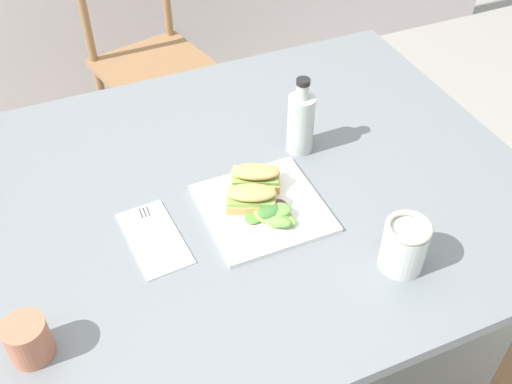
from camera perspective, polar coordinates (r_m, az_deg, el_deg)
The scene contains 11 objects.
dining_table at distance 1.45m, azimuth -0.16°, elevation -2.54°, with size 1.26×1.04×0.74m.
chair_wooden_far at distance 2.40m, azimuth -10.04°, elevation 12.11°, with size 0.48×0.48×0.87m.
plate_lunch at distance 1.30m, azimuth 0.69°, elevation -1.59°, with size 0.26×0.26×0.01m, color white.
sandwich_half_front at distance 1.28m, azimuth -0.46°, elevation -0.53°, with size 0.12×0.10×0.06m.
sandwich_half_back at distance 1.33m, azimuth -0.04°, elevation 1.47°, with size 0.12×0.10×0.06m.
salad_mixed_greens at distance 1.27m, azimuth 1.47°, elevation -1.96°, with size 0.11×0.12×0.03m.
napkin_folded at distance 1.27m, azimuth -9.65°, elevation -4.35°, with size 0.10×0.20×0.00m, color white.
fork_on_napkin at distance 1.28m, azimuth -9.87°, elevation -3.71°, with size 0.03×0.19×0.00m.
bottle_cold_brew at distance 1.43m, azimuth 4.25°, elevation 6.33°, with size 0.06×0.06×0.20m.
mason_jar_iced_tea at distance 1.20m, azimuth 13.88°, elevation -5.11°, with size 0.09×0.09×0.11m.
cup_extra_side at distance 1.12m, azimuth -20.83°, elevation -12.98°, with size 0.08×0.08×0.08m, color #B2664C.
Camera 1 is at (-0.26, -0.85, 1.67)m, focal length 42.11 mm.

